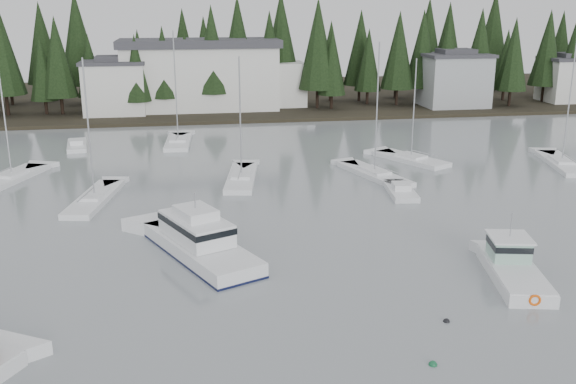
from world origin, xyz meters
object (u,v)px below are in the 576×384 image
(sailboat_4, at_px, (562,165))
(harbor_inn, at_px, (213,75))
(lobster_boat_teal, at_px, (513,270))
(sailboat_6, at_px, (411,161))
(house_west, at_px, (115,86))
(house_east_a, at_px, (454,79))
(cabin_cruiser_center, at_px, (199,244))
(sailboat_9, at_px, (242,180))
(sailboat_3, at_px, (178,143))
(sailboat_8, at_px, (374,176))
(runabout_3, at_px, (77,147))
(sailboat_7, at_px, (12,179))
(runabout_1, at_px, (401,193))
(house_east_b, at_px, (570,78))
(sailboat_2, at_px, (95,200))

(sailboat_4, bearing_deg, harbor_inn, 52.30)
(lobster_boat_teal, bearing_deg, sailboat_6, 4.13)
(house_west, relative_size, house_east_a, 0.90)
(cabin_cruiser_center, bearing_deg, lobster_boat_teal, -134.77)
(house_east_a, bearing_deg, sailboat_9, -134.75)
(house_west, bearing_deg, cabin_cruiser_center, -79.70)
(house_east_a, xyz_separation_m, sailboat_3, (-44.71, -20.57, -4.83))
(sailboat_3, height_order, sailboat_8, sailboat_3)
(lobster_boat_teal, relative_size, runabout_3, 1.26)
(house_west, bearing_deg, sailboat_8, -54.80)
(sailboat_4, bearing_deg, lobster_boat_teal, 156.43)
(sailboat_7, xyz_separation_m, runabout_1, (36.19, -11.12, 0.06))
(house_east_a, bearing_deg, cabin_cruiser_center, -126.79)
(cabin_cruiser_center, height_order, sailboat_7, sailboat_7)
(house_east_b, xyz_separation_m, sailboat_9, (-60.60, -40.94, -4.34))
(sailboat_8, bearing_deg, cabin_cruiser_center, 118.46)
(house_east_b, distance_m, sailboat_6, 55.07)
(cabin_cruiser_center, distance_m, sailboat_2, 16.57)
(house_west, xyz_separation_m, sailboat_3, (9.29, -21.57, -4.58))
(cabin_cruiser_center, xyz_separation_m, lobster_boat_teal, (19.38, -7.16, -0.23))
(runabout_1, relative_size, runabout_3, 0.90)
(sailboat_6, bearing_deg, house_east_b, -76.63)
(house_east_b, height_order, harbor_inn, harbor_inn)
(house_east_a, height_order, sailboat_9, sailboat_9)
(sailboat_6, distance_m, sailboat_8, 8.15)
(harbor_inn, height_order, sailboat_2, sailboat_2)
(cabin_cruiser_center, bearing_deg, sailboat_6, -69.55)
(house_west, distance_m, sailboat_4, 63.83)
(lobster_boat_teal, bearing_deg, cabin_cruiser_center, 82.13)
(house_west, bearing_deg, sailboat_9, -68.91)
(sailboat_4, distance_m, runabout_1, 22.00)
(house_east_b, bearing_deg, house_east_a, -174.81)
(harbor_inn, bearing_deg, house_east_a, -6.36)
(house_east_b, relative_size, harbor_inn, 0.32)
(sailboat_4, xyz_separation_m, sailboat_9, (-34.51, -0.42, -0.01))
(sailboat_2, height_order, sailboat_9, sailboat_2)
(sailboat_8, relative_size, runabout_1, 2.28)
(sailboat_8, relative_size, runabout_3, 2.06)
(harbor_inn, bearing_deg, sailboat_7, -119.17)
(lobster_boat_teal, height_order, sailboat_2, sailboat_2)
(house_west, xyz_separation_m, runabout_1, (29.27, -47.14, -4.52))
(lobster_boat_teal, height_order, sailboat_4, sailboat_4)
(cabin_cruiser_center, distance_m, lobster_boat_teal, 20.67)
(house_west, distance_m, sailboat_2, 45.09)
(house_east_a, relative_size, sailboat_8, 0.77)
(sailboat_6, bearing_deg, sailboat_9, 76.58)
(house_east_b, relative_size, runabout_3, 1.42)
(sailboat_9, bearing_deg, house_east_b, -46.44)
(sailboat_7, xyz_separation_m, sailboat_9, (22.32, -3.92, -0.01))
(house_east_b, distance_m, lobster_boat_teal, 81.37)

